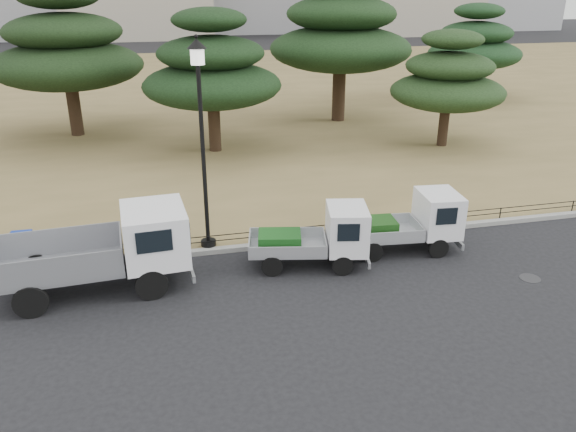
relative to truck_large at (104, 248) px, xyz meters
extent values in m
plane|color=black|center=(5.40, -1.04, -1.25)|extent=(220.00, 220.00, 0.00)
cube|color=olive|center=(5.40, 29.56, -1.18)|extent=(120.00, 56.00, 0.15)
cube|color=gray|center=(5.40, 1.56, -1.17)|extent=(120.00, 0.25, 0.16)
cylinder|color=black|center=(1.18, -0.88, -0.81)|extent=(0.89, 0.23, 0.88)
cylinder|color=black|center=(1.05, 1.04, -0.81)|extent=(0.89, 0.23, 0.88)
cylinder|color=black|center=(-1.84, -1.09, -0.81)|extent=(0.89, 0.23, 0.88)
cylinder|color=black|center=(-1.97, 0.83, -0.81)|extent=(0.89, 0.23, 0.88)
cube|color=#2D2D30|center=(-0.35, -0.02, -0.58)|extent=(4.96, 1.37, 0.15)
cube|color=gray|center=(-1.22, -0.08, -0.08)|extent=(3.53, 2.14, 0.86)
cube|color=white|center=(1.37, 0.09, 0.25)|extent=(1.84, 2.20, 1.50)
cylinder|color=black|center=(6.64, -0.77, -0.94)|extent=(0.64, 0.29, 0.62)
cylinder|color=black|center=(6.92, 0.57, -0.94)|extent=(0.64, 0.29, 0.62)
cylinder|color=black|center=(4.61, -0.35, -0.94)|extent=(0.64, 0.29, 0.62)
cylinder|color=black|center=(4.89, 0.99, -0.94)|extent=(0.64, 0.29, 0.62)
cube|color=#2D2D30|center=(5.79, 0.10, -0.80)|extent=(3.42, 1.43, 0.14)
cube|color=#A4A5AB|center=(5.20, 0.23, -0.52)|extent=(2.54, 1.85, 0.41)
cube|color=white|center=(6.95, -0.14, -0.06)|extent=(1.45, 1.73, 1.33)
cube|color=#175319|center=(4.98, 0.27, -0.41)|extent=(1.43, 1.16, 0.45)
cylinder|color=black|center=(9.91, -0.36, -0.93)|extent=(0.65, 0.23, 0.63)
cylinder|color=black|center=(10.04, 1.04, -0.93)|extent=(0.65, 0.23, 0.63)
cylinder|color=black|center=(7.81, -0.15, -0.93)|extent=(0.65, 0.23, 0.63)
cylinder|color=black|center=(7.94, 1.24, -0.93)|extent=(0.65, 0.23, 0.63)
cube|color=#2D2D30|center=(8.96, 0.44, -0.79)|extent=(3.46, 1.10, 0.15)
cube|color=#B0B3B7|center=(8.34, 0.50, -0.50)|extent=(2.48, 1.66, 0.42)
cube|color=white|center=(10.15, 0.32, -0.04)|extent=(1.33, 1.67, 1.34)
cube|color=#1D5016|center=(8.11, 0.52, -0.40)|extent=(1.38, 1.06, 0.46)
cylinder|color=black|center=(2.98, 1.86, -1.01)|extent=(0.48, 0.48, 0.18)
cylinder|color=black|center=(2.98, 1.86, 1.82)|extent=(0.13, 0.13, 5.49)
cylinder|color=white|center=(2.98, 1.86, 4.79)|extent=(0.44, 0.44, 0.44)
cone|color=black|center=(2.98, 1.86, 5.15)|extent=(0.57, 0.57, 0.27)
cylinder|color=black|center=(5.40, 1.71, -0.90)|extent=(38.00, 0.03, 0.03)
cylinder|color=black|center=(5.40, 1.71, -0.72)|extent=(38.00, 0.03, 0.03)
cylinder|color=black|center=(5.40, 1.71, -0.90)|extent=(0.04, 0.04, 0.40)
cube|color=#1534A9|center=(-2.86, 2.29, -0.80)|extent=(1.31, 0.97, 0.61)
cube|color=#1534A9|center=(-2.60, 2.16, -0.37)|extent=(0.61, 0.53, 0.26)
cylinder|color=#2D2D30|center=(11.90, -2.24, -1.25)|extent=(0.60, 0.60, 0.01)
cylinder|color=black|center=(-2.63, 17.88, 0.44)|extent=(0.69, 0.69, 3.07)
ellipsoid|color=black|center=(-2.63, 17.88, 2.66)|extent=(7.89, 7.89, 2.52)
ellipsoid|color=black|center=(-2.63, 17.88, 4.39)|extent=(6.02, 6.02, 1.93)
cylinder|color=black|center=(4.47, 12.93, 0.23)|extent=(0.60, 0.60, 2.66)
ellipsoid|color=black|center=(4.47, 12.93, 2.16)|extent=(6.71, 6.71, 2.15)
ellipsoid|color=black|center=(4.47, 12.93, 3.66)|extent=(5.12, 5.12, 1.64)
ellipsoid|color=black|center=(4.47, 12.93, 5.16)|extent=(3.54, 3.54, 1.13)
cylinder|color=black|center=(12.60, 17.99, 0.63)|extent=(0.78, 0.78, 3.46)
ellipsoid|color=black|center=(12.60, 17.99, 3.14)|extent=(8.33, 8.33, 2.67)
ellipsoid|color=black|center=(12.60, 17.99, 5.09)|extent=(6.36, 6.36, 2.04)
cylinder|color=black|center=(16.06, 11.20, 0.03)|extent=(0.51, 0.51, 2.25)
ellipsoid|color=#1D3316|center=(16.06, 11.20, 1.66)|extent=(5.72, 5.72, 1.83)
ellipsoid|color=#1D3316|center=(16.06, 11.20, 2.93)|extent=(4.37, 4.37, 1.40)
ellipsoid|color=#1D3316|center=(16.06, 11.20, 4.20)|extent=(3.02, 3.02, 0.97)
cylinder|color=black|center=(24.22, 22.64, 0.18)|extent=(0.58, 0.58, 2.57)
ellipsoid|color=black|center=(24.22, 22.64, 2.04)|extent=(6.55, 6.55, 2.10)
ellipsoid|color=black|center=(24.22, 22.64, 3.48)|extent=(5.00, 5.00, 1.60)
ellipsoid|color=black|center=(24.22, 22.64, 4.93)|extent=(3.45, 3.45, 1.11)
camera|label=1|loc=(1.71, -14.62, 6.70)|focal=35.00mm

